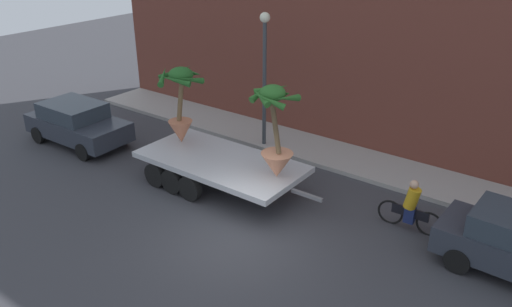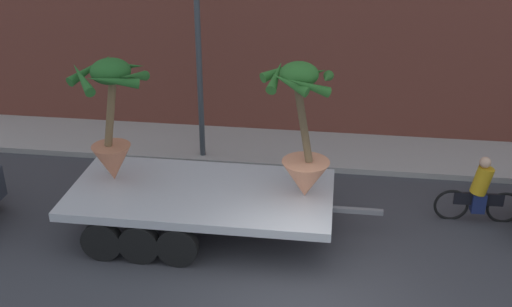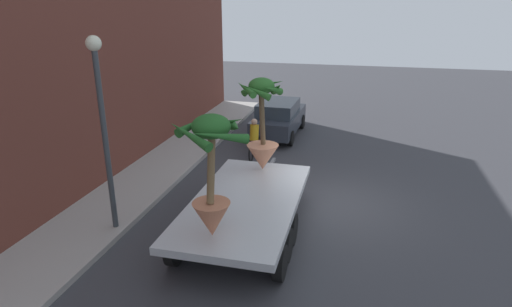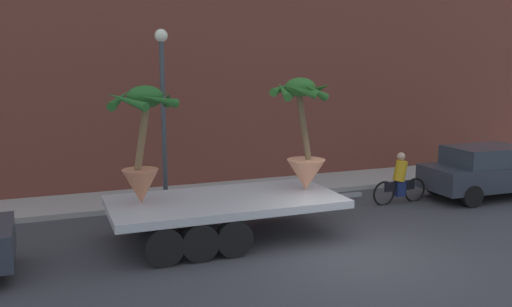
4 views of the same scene
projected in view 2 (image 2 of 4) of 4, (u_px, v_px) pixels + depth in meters
The scene contains 7 objects.
ground_plane at pixel (306, 301), 10.90m from camera, with size 60.00×60.00×0.00m, color #38383D.
sidewalk at pixel (321, 151), 16.32m from camera, with size 24.00×2.20×0.15m, color #A39E99.
flatbed_trailer at pixel (190, 198), 12.64m from camera, with size 6.34×2.67×0.98m.
potted_palm_rear at pixel (111, 118), 12.33m from camera, with size 1.57×1.67×2.62m.
potted_palm_middle at pixel (303, 139), 11.79m from camera, with size 1.41×1.44×2.75m.
cyclist at pixel (480, 193), 13.05m from camera, with size 1.84×0.35×1.54m.
street_lamp at pixel (198, 38), 14.61m from camera, with size 0.36×0.36×4.83m.
Camera 2 is at (0.30, -8.75, 7.05)m, focal length 43.30 mm.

